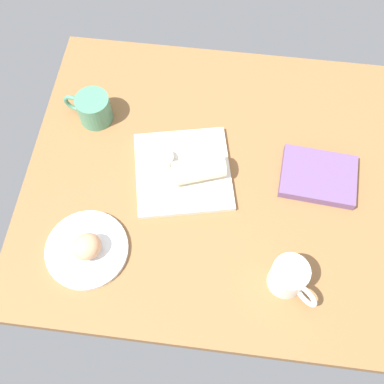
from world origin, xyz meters
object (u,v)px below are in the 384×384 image
Objects in this scene: round_plate at (87,249)px; second_mug at (93,108)px; scone_pastry at (87,247)px; square_plate at (183,170)px; sauce_cup at (164,159)px; book_stack at (318,176)px; coffee_mug at (289,277)px; breakfast_wrap at (199,169)px.

second_mug reaches higher than round_plate.
square_plate is (20.15, 25.90, -3.70)cm from scone_pastry.
sauce_cup is 42.00cm from book_stack.
round_plate is 3.93cm from scone_pastry.
round_plate is 1.82× the size of coffee_mug.
round_plate is at bearing 177.60° from coffee_mug.
scone_pastry is at bearing -79.56° from second_mug.
coffee_mug reaches higher than second_mug.
scone_pastry is at bearing -127.88° from square_plate.
round_plate is 0.82× the size of square_plate.
round_plate is 33.00cm from square_plate.
breakfast_wrap reaches higher than scone_pastry.
square_plate is 6.09cm from breakfast_wrap.
sauce_cup is at bearing -126.38° from breakfast_wrap.
sauce_cup is 0.46× the size of coffee_mug.
book_stack is 30.97cm from coffee_mug.
scone_pastry is 0.34× the size of book_stack.
sauce_cup is 0.25× the size of book_stack.
second_mug is at bearing 99.34° from round_plate.
square_plate is at bearing -126.38° from breakfast_wrap.
sauce_cup reaches higher than square_plate.
book_stack is (36.49, 2.36, 0.55)cm from square_plate.
scone_pastry is 49.20cm from coffee_mug.
square_plate is (21.04, 25.43, 0.10)cm from round_plate.
book_stack reaches higher than round_plate.
second_mug is at bearing 100.44° from scone_pastry.
scone_pastry is 0.53× the size of breakfast_wrap.
breakfast_wrap is at bearing -173.43° from book_stack.
coffee_mug is (34.50, -29.19, 1.59)cm from sauce_cup.
square_plate is at bearing 50.40° from round_plate.
round_plate is 40.83cm from second_mug.
sauce_cup is 45.22cm from coffee_mug.
second_mug is (-7.48, 40.59, -0.07)cm from scone_pastry.
coffee_mug reaches higher than square_plate.
scone_pastry is at bearing -28.18° from round_plate.
scone_pastry is at bearing -64.38° from breakfast_wrap.
square_plate is 40.17cm from coffee_mug.
scone_pastry is 41.28cm from second_mug.
scone_pastry is 0.63× the size of coffee_mug.
breakfast_wrap is (9.86, -3.01, 1.83)cm from sauce_cup.
square_plate is 36.57cm from book_stack.
square_plate is 1.81× the size of second_mug.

